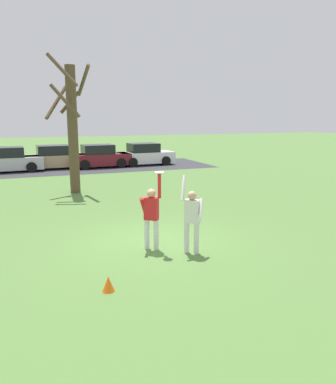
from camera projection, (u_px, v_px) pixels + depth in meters
ground_plane at (154, 242)px, 10.84m from camera, size 120.00×120.00×0.00m
person_catcher at (151, 214)px, 10.06m from camera, size 0.57×0.55×2.08m
person_defender at (192, 217)px, 9.77m from camera, size 0.65×0.64×2.05m
frisbee_disc at (159, 172)px, 9.79m from camera, size 0.25×0.25×0.02m
parked_car_silver at (9, 161)px, 24.50m from camera, size 4.16×2.15×1.59m
parked_car_tan at (55, 158)px, 26.04m from camera, size 4.16×2.15×1.59m
parked_car_maroon at (100, 157)px, 26.68m from camera, size 4.16×2.15×1.59m
parked_car_white at (145, 155)px, 28.07m from camera, size 4.16×2.15×1.59m
parking_strip at (80, 168)px, 26.45m from camera, size 18.38×6.40×0.01m
bare_tree_tall at (72, 124)px, 17.29m from camera, size 2.06×2.25×6.20m
field_cone_orange at (108, 284)px, 7.74m from camera, size 0.26×0.26×0.32m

